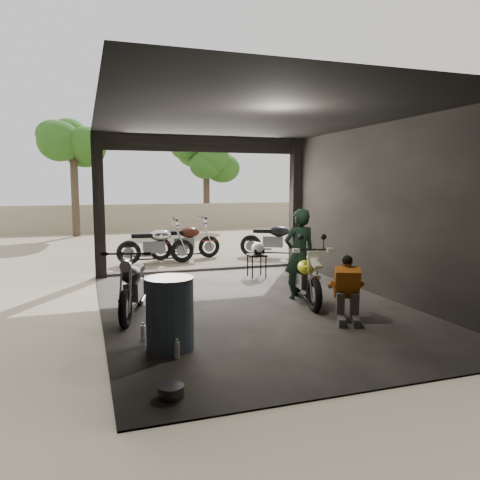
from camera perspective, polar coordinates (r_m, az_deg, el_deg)
ground at (r=8.12m, az=1.55°, el=-8.15°), size 80.00×80.00×0.00m
garage at (r=8.40m, az=0.30°, el=1.23°), size 7.00×7.13×3.20m
boundary_wall at (r=21.59m, az=-11.30°, el=2.75°), size 18.00×0.30×1.20m
tree_left at (r=19.96m, az=-19.74°, el=11.89°), size 2.20×2.20×5.60m
tree_right at (r=22.11m, az=-4.15°, el=10.63°), size 2.20×2.20×5.00m
main_bike at (r=8.32m, az=7.82°, el=-4.12°), size 0.91×1.67×1.06m
left_bike at (r=7.64m, az=-12.93°, el=-5.04°), size 1.09×1.75×1.10m
outside_bike_a at (r=12.52m, az=-10.24°, el=-0.15°), size 1.79×0.79×1.19m
outside_bike_b at (r=13.18m, az=-6.69°, el=0.24°), size 1.78×0.79×1.19m
outside_bike_c at (r=13.44m, az=4.29°, el=0.41°), size 1.89×1.48×1.19m
rider at (r=8.56m, az=7.25°, el=-1.74°), size 0.62×0.42×1.66m
mechanic at (r=7.26m, az=13.00°, el=-6.14°), size 0.73×0.82×0.98m
stool at (r=10.50m, az=2.05°, el=-2.16°), size 0.38×0.38×0.53m
helmet at (r=10.50m, az=2.19°, el=-0.99°), size 0.34×0.35×0.27m
oil_drum at (r=6.03m, az=-8.55°, el=-8.99°), size 0.75×0.75×0.93m
sign_post at (r=13.82m, az=9.02°, el=4.55°), size 0.78×0.08×2.33m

